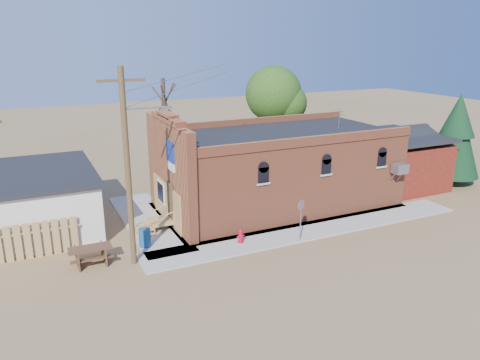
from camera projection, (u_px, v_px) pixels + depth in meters
name	position (u px, v px, depth m)	size (l,w,h in m)	color
ground	(297.00, 242.00, 24.19)	(120.00, 120.00, 0.00)	olive
sidewalk_south	(312.00, 230.00, 25.58)	(19.00, 2.20, 0.08)	#9E9991
sidewalk_west	(148.00, 221.00, 26.80)	(2.60, 10.00, 0.08)	#9E9991
brick_bar	(274.00, 169.00, 28.95)	(16.40, 7.97, 6.30)	#A75233
red_shed	(396.00, 154.00, 33.01)	(5.40, 6.40, 4.30)	#5E1410
wood_fence	(23.00, 242.00, 21.99)	(5.20, 0.10, 1.80)	#A6874B
utility_pole	(129.00, 164.00, 20.53)	(3.12, 0.26, 9.00)	#46341C
tree_bare_near	(164.00, 101.00, 32.50)	(2.80, 2.80, 7.65)	#433126
tree_leafy	(273.00, 94.00, 36.63)	(4.40, 4.40, 8.15)	#433126
evergreen_tree	(456.00, 133.00, 32.93)	(3.60, 3.60, 6.50)	#433126
fire_hydrant	(241.00, 236.00, 23.83)	(0.43, 0.42, 0.72)	#B20A23
stop_sign	(301.00, 209.00, 23.74)	(0.55, 0.34, 2.22)	gray
trash_barrel	(145.00, 238.00, 23.37)	(0.59, 0.59, 0.91)	navy
picnic_table	(90.00, 253.00, 21.71)	(1.94, 1.51, 0.80)	#4F321F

